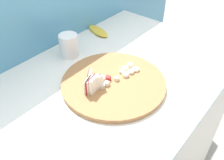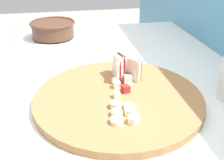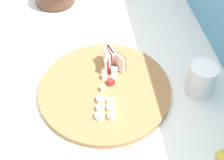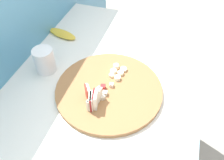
{
  "view_description": "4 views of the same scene",
  "coord_description": "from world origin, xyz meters",
  "px_view_note": "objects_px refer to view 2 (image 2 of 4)",
  "views": [
    {
      "loc": [
        -0.54,
        -0.5,
        1.55
      ],
      "look_at": [
        0.0,
        -0.05,
        0.98
      ],
      "focal_mm": 39.03,
      "sensor_mm": 36.0,
      "label": 1
    },
    {
      "loc": [
        0.6,
        -0.15,
        1.28
      ],
      "look_at": [
        0.03,
        -0.05,
        0.99
      ],
      "focal_mm": 43.39,
      "sensor_mm": 36.0,
      "label": 2
    },
    {
      "loc": [
        0.63,
        -0.08,
        1.62
      ],
      "look_at": [
        0.05,
        -0.01,
        0.99
      ],
      "focal_mm": 46.09,
      "sensor_mm": 36.0,
      "label": 3
    },
    {
      "loc": [
        -0.52,
        -0.22,
        1.6
      ],
      "look_at": [
        0.04,
        -0.04,
        0.99
      ],
      "focal_mm": 36.58,
      "sensor_mm": 36.0,
      "label": 4
    }
  ],
  "objects_px": {
    "cutting_board": "(118,98)",
    "apple_wedge_fan": "(124,68)",
    "banana_slice_rows": "(124,113)",
    "ceramic_bowl": "(53,29)",
    "apple_dice_pile": "(123,85)"
  },
  "relations": [
    {
      "from": "apple_wedge_fan",
      "to": "ceramic_bowl",
      "type": "height_order",
      "value": "apple_wedge_fan"
    },
    {
      "from": "apple_dice_pile",
      "to": "ceramic_bowl",
      "type": "bearing_deg",
      "value": -160.5
    },
    {
      "from": "cutting_board",
      "to": "apple_wedge_fan",
      "type": "xyz_separation_m",
      "value": [
        -0.09,
        0.03,
        0.04
      ]
    },
    {
      "from": "apple_wedge_fan",
      "to": "banana_slice_rows",
      "type": "relative_size",
      "value": 0.9
    },
    {
      "from": "cutting_board",
      "to": "ceramic_bowl",
      "type": "relative_size",
      "value": 2.29
    },
    {
      "from": "banana_slice_rows",
      "to": "ceramic_bowl",
      "type": "bearing_deg",
      "value": -166.31
    },
    {
      "from": "cutting_board",
      "to": "apple_wedge_fan",
      "type": "bearing_deg",
      "value": 159.61
    },
    {
      "from": "banana_slice_rows",
      "to": "ceramic_bowl",
      "type": "height_order",
      "value": "ceramic_bowl"
    },
    {
      "from": "cutting_board",
      "to": "ceramic_bowl",
      "type": "xyz_separation_m",
      "value": [
        -0.53,
        -0.16,
        0.03
      ]
    },
    {
      "from": "apple_dice_pile",
      "to": "apple_wedge_fan",
      "type": "bearing_deg",
      "value": 166.2
    },
    {
      "from": "apple_wedge_fan",
      "to": "ceramic_bowl",
      "type": "bearing_deg",
      "value": -156.77
    },
    {
      "from": "cutting_board",
      "to": "apple_wedge_fan",
      "type": "height_order",
      "value": "apple_wedge_fan"
    },
    {
      "from": "apple_wedge_fan",
      "to": "banana_slice_rows",
      "type": "xyz_separation_m",
      "value": [
        0.18,
        -0.04,
        -0.02
      ]
    },
    {
      "from": "cutting_board",
      "to": "apple_dice_pile",
      "type": "bearing_deg",
      "value": 149.51
    },
    {
      "from": "ceramic_bowl",
      "to": "cutting_board",
      "type": "bearing_deg",
      "value": 16.53
    }
  ]
}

